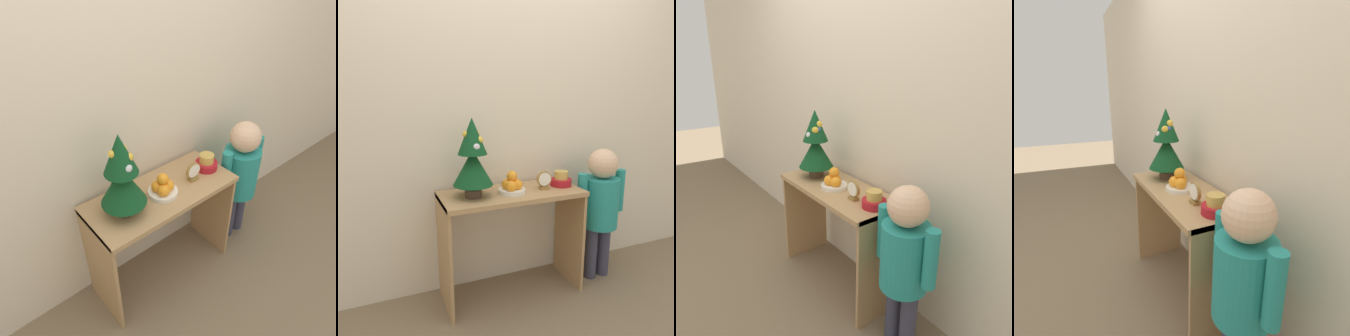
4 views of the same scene
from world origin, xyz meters
The scene contains 8 objects.
ground_plane centered at (0.00, 0.00, 0.00)m, with size 12.00×12.00×0.00m, color #7A664C.
back_wall centered at (0.00, 0.44, 1.25)m, with size 7.00×0.05×2.50m, color beige.
console_table centered at (0.00, 0.20, 0.53)m, with size 0.92×0.39×0.72m.
mini_tree centered at (-0.26, 0.19, 0.96)m, with size 0.24×0.24×0.48m.
fruit_bowl centered at (-0.01, 0.17, 0.76)m, with size 0.17×0.17×0.14m.
singing_bowl centered at (0.36, 0.20, 0.76)m, with size 0.14×0.14×0.10m.
desk_clock centered at (0.22, 0.16, 0.78)m, with size 0.10×0.04×0.12m.
child_figure centered at (0.67, 0.15, 0.59)m, with size 0.39×0.25×0.96m.
Camera 3 is at (1.65, -0.94, 1.55)m, focal length 35.00 mm.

